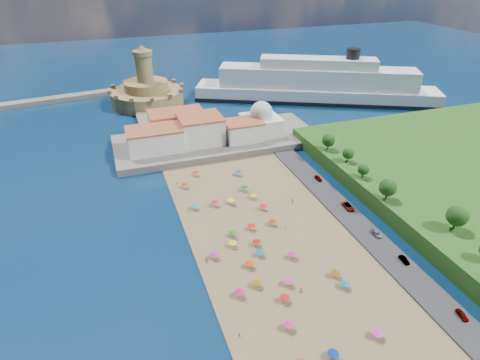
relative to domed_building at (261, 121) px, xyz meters
name	(u,v)px	position (x,y,z in m)	size (l,w,h in m)	color
ground	(255,246)	(-30.00, -71.00, -8.97)	(700.00, 700.00, 0.00)	#071938
terrace	(218,140)	(-20.00, 2.00, -7.47)	(90.00, 36.00, 3.00)	#59544C
jetty	(156,120)	(-42.00, 37.00, -7.77)	(18.00, 70.00, 2.40)	#59544C
waterfront_buildings	(188,130)	(-33.05, 2.64, -1.10)	(57.00, 29.00, 11.00)	silver
domed_building	(261,121)	(0.00, 0.00, 0.00)	(16.00, 16.00, 15.00)	silver
fortress	(147,92)	(-42.00, 67.00, -2.29)	(40.00, 40.00, 32.40)	#9E864F
cruise_ship	(316,86)	(49.98, 40.62, -0.11)	(132.24, 78.22, 29.95)	black
beach_parasols	(268,268)	(-31.06, -83.28, -6.83)	(31.53, 113.61, 2.20)	gray
beachgoers	(254,243)	(-30.24, -71.04, -7.85)	(36.56, 96.09, 1.88)	tan
parked_cars	(364,222)	(6.00, -72.68, -7.61)	(2.68, 72.57, 1.44)	gray
hillside_trees	(417,202)	(18.43, -79.22, 1.03)	(14.03, 104.81, 7.72)	#382314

